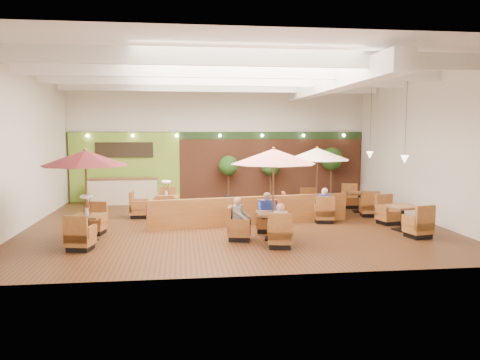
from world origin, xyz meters
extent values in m
plane|color=#381E0F|center=(0.00, 0.00, 0.00)|extent=(14.00, 14.00, 0.00)
cube|color=silver|center=(0.00, 6.00, 2.75)|extent=(14.00, 0.04, 5.50)
cube|color=silver|center=(0.00, -6.00, 2.75)|extent=(14.00, 0.04, 5.50)
cube|color=silver|center=(-7.00, 0.00, 2.75)|extent=(0.04, 12.00, 5.50)
cube|color=silver|center=(7.00, 0.00, 2.75)|extent=(0.04, 12.00, 5.50)
cube|color=white|center=(0.00, 0.00, 5.50)|extent=(14.00, 12.00, 0.04)
cube|color=brown|center=(0.00, 5.94, 1.60)|extent=(13.90, 0.10, 3.20)
cube|color=#1E3819|center=(0.00, 5.93, 3.05)|extent=(13.90, 0.12, 0.35)
cube|color=#7BAB31|center=(-4.40, 5.88, 1.60)|extent=(5.00, 0.08, 3.20)
cube|color=black|center=(-4.40, 5.80, 2.40)|extent=(2.60, 0.08, 0.70)
cube|color=white|center=(3.50, 0.00, 4.95)|extent=(0.60, 11.00, 0.60)
cube|color=white|center=(0.00, -4.00, 5.15)|extent=(13.60, 0.12, 0.45)
cube|color=white|center=(0.00, -1.30, 5.15)|extent=(13.60, 0.12, 0.45)
cube|color=white|center=(0.00, 1.30, 5.15)|extent=(13.60, 0.12, 0.45)
cube|color=white|center=(0.00, 4.00, 5.15)|extent=(13.60, 0.12, 0.45)
cylinder|color=black|center=(5.80, -1.00, 3.90)|extent=(0.01, 0.01, 3.20)
cone|color=white|center=(5.80, -1.00, 2.30)|extent=(0.28, 0.28, 0.28)
cylinder|color=black|center=(5.80, 2.00, 3.90)|extent=(0.01, 0.01, 3.20)
cone|color=white|center=(5.80, 2.00, 2.30)|extent=(0.28, 0.28, 0.28)
sphere|color=#FFEAC6|center=(-6.00, 5.70, 3.05)|extent=(0.14, 0.14, 0.14)
sphere|color=#FFEAC6|center=(-4.00, 5.70, 3.05)|extent=(0.14, 0.14, 0.14)
sphere|color=#FFEAC6|center=(-2.00, 5.70, 3.05)|extent=(0.14, 0.14, 0.14)
sphere|color=#FFEAC6|center=(0.00, 5.70, 3.05)|extent=(0.14, 0.14, 0.14)
sphere|color=#FFEAC6|center=(2.00, 5.70, 3.05)|extent=(0.14, 0.14, 0.14)
sphere|color=#FFEAC6|center=(4.00, 5.70, 3.05)|extent=(0.14, 0.14, 0.14)
sphere|color=#FFEAC6|center=(6.00, 5.70, 3.05)|extent=(0.14, 0.14, 0.14)
cube|color=beige|center=(-4.40, 5.10, 0.55)|extent=(3.00, 0.70, 1.10)
cube|color=brown|center=(-4.40, 5.10, 1.15)|extent=(3.00, 0.75, 0.06)
cube|color=brown|center=(0.61, -0.28, 0.50)|extent=(7.13, 1.27, 1.00)
cube|color=brown|center=(-4.57, -2.15, 0.77)|extent=(1.07, 1.07, 0.06)
cylinder|color=black|center=(-4.57, -2.15, 0.39)|extent=(0.11, 0.11, 0.70)
cube|color=black|center=(-4.57, -2.15, 0.02)|extent=(0.57, 0.57, 0.04)
cube|color=brown|center=(-4.57, -3.16, 0.32)|extent=(0.78, 0.78, 0.34)
cube|color=brown|center=(-4.51, -3.43, 0.64)|extent=(0.67, 0.24, 0.75)
cube|color=brown|center=(-4.87, -3.10, 0.53)|extent=(0.20, 0.59, 0.30)
cube|color=brown|center=(-4.26, -3.23, 0.53)|extent=(0.20, 0.59, 0.30)
cube|color=black|center=(-4.57, -3.16, 0.07)|extent=(0.69, 0.69, 0.15)
cube|color=brown|center=(-4.57, -1.14, 0.32)|extent=(0.78, 0.78, 0.34)
cube|color=brown|center=(-4.62, -0.87, 0.64)|extent=(0.67, 0.24, 0.75)
cube|color=brown|center=(-4.26, -1.20, 0.53)|extent=(0.20, 0.59, 0.30)
cube|color=brown|center=(-4.87, -1.07, 0.53)|extent=(0.20, 0.59, 0.30)
cube|color=black|center=(-4.57, -1.14, 0.07)|extent=(0.69, 0.69, 0.15)
cylinder|color=brown|center=(-4.57, -2.15, 1.33)|extent=(0.06, 0.06, 2.67)
cone|color=#52181A|center=(-4.57, -2.15, 2.49)|extent=(2.56, 2.56, 0.45)
sphere|color=brown|center=(-4.57, -2.15, 2.72)|extent=(0.10, 0.10, 0.10)
cylinder|color=silver|center=(-4.57, -2.15, 0.91)|extent=(0.10, 0.10, 0.22)
cube|color=brown|center=(0.93, -2.51, 0.78)|extent=(1.08, 1.08, 0.06)
cylinder|color=black|center=(0.93, -2.51, 0.40)|extent=(0.11, 0.11, 0.71)
cube|color=black|center=(0.93, -2.51, 0.02)|extent=(0.57, 0.57, 0.04)
cube|color=brown|center=(0.93, -3.53, 0.32)|extent=(0.79, 0.79, 0.34)
cube|color=brown|center=(0.99, -3.81, 0.65)|extent=(0.68, 0.24, 0.75)
cube|color=brown|center=(0.63, -3.47, 0.54)|extent=(0.21, 0.60, 0.30)
cube|color=brown|center=(1.24, -3.60, 0.54)|extent=(0.21, 0.60, 0.30)
cube|color=black|center=(0.93, -3.53, 0.08)|extent=(0.70, 0.70, 0.15)
cube|color=brown|center=(0.93, -1.49, 0.32)|extent=(0.79, 0.79, 0.34)
cube|color=brown|center=(0.88, -1.21, 0.65)|extent=(0.68, 0.24, 0.75)
cube|color=brown|center=(1.24, -1.55, 0.54)|extent=(0.21, 0.60, 0.30)
cube|color=brown|center=(0.63, -1.42, 0.54)|extent=(0.21, 0.60, 0.30)
cube|color=black|center=(0.93, -1.49, 0.08)|extent=(0.70, 0.70, 0.15)
cube|color=brown|center=(-0.09, -2.51, 0.32)|extent=(0.79, 0.79, 0.34)
cube|color=brown|center=(0.18, -2.45, 0.65)|extent=(0.24, 0.68, 0.75)
cube|color=brown|center=(-0.03, -2.20, 0.54)|extent=(0.60, 0.21, 0.30)
cube|color=brown|center=(-0.15, -2.82, 0.54)|extent=(0.60, 0.21, 0.30)
cube|color=black|center=(-0.09, -2.51, 0.08)|extent=(0.70, 0.70, 0.15)
cylinder|color=brown|center=(0.93, -2.51, 1.35)|extent=(0.06, 0.06, 2.69)
cone|color=#F17974|center=(0.93, -2.51, 2.51)|extent=(2.59, 2.59, 0.45)
sphere|color=brown|center=(0.93, -2.51, 2.74)|extent=(0.10, 0.10, 0.10)
cube|color=brown|center=(3.23, 0.78, 0.75)|extent=(0.99, 0.99, 0.06)
cylinder|color=black|center=(3.23, 0.78, 0.38)|extent=(0.10, 0.10, 0.69)
cube|color=black|center=(3.23, 0.78, 0.02)|extent=(0.52, 0.52, 0.04)
cube|color=brown|center=(3.23, -0.21, 0.31)|extent=(0.72, 0.72, 0.33)
cube|color=brown|center=(3.27, -0.48, 0.62)|extent=(0.65, 0.18, 0.73)
cube|color=brown|center=(2.93, -0.17, 0.52)|extent=(0.16, 0.58, 0.29)
cube|color=brown|center=(3.53, -0.25, 0.52)|extent=(0.16, 0.58, 0.29)
cube|color=black|center=(3.23, -0.21, 0.07)|extent=(0.64, 0.64, 0.15)
cube|color=brown|center=(3.23, 1.77, 0.31)|extent=(0.72, 0.72, 0.33)
cube|color=brown|center=(3.20, 2.03, 0.62)|extent=(0.65, 0.18, 0.73)
cube|color=brown|center=(3.53, 1.73, 0.52)|extent=(0.16, 0.58, 0.29)
cube|color=brown|center=(2.93, 1.80, 0.52)|extent=(0.16, 0.58, 0.29)
cube|color=black|center=(3.23, 1.77, 0.07)|extent=(0.64, 0.64, 0.15)
cube|color=brown|center=(2.25, 0.78, 0.31)|extent=(0.72, 0.72, 0.33)
cube|color=brown|center=(2.51, 0.81, 0.62)|extent=(0.18, 0.65, 0.73)
cube|color=brown|center=(2.29, 1.08, 0.52)|extent=(0.58, 0.16, 0.29)
cube|color=brown|center=(2.21, 0.48, 0.52)|extent=(0.58, 0.16, 0.29)
cube|color=black|center=(2.25, 0.78, 0.07)|extent=(0.64, 0.64, 0.15)
cylinder|color=brown|center=(3.23, 0.78, 1.30)|extent=(0.06, 0.06, 2.60)
cone|color=beige|center=(3.23, 0.78, 2.42)|extent=(2.49, 2.49, 0.45)
sphere|color=brown|center=(3.23, 0.78, 2.65)|extent=(0.10, 0.10, 0.10)
cube|color=brown|center=(-2.38, 1.55, 0.77)|extent=(0.95, 0.95, 0.06)
cylinder|color=black|center=(-2.38, 1.55, 0.39)|extent=(0.11, 0.11, 0.70)
cube|color=black|center=(-2.38, 1.55, 0.02)|extent=(0.50, 0.50, 0.04)
cube|color=brown|center=(-2.38, 0.54, 0.32)|extent=(0.69, 0.69, 0.34)
cube|color=brown|center=(-2.37, 0.27, 0.64)|extent=(0.66, 0.14, 0.74)
cube|color=brown|center=(-2.69, 0.56, 0.53)|extent=(0.11, 0.59, 0.30)
cube|color=brown|center=(-2.08, 0.53, 0.53)|extent=(0.11, 0.59, 0.30)
cube|color=black|center=(-2.38, 0.54, 0.07)|extent=(0.61, 0.61, 0.15)
cube|color=brown|center=(-2.38, 2.57, 0.32)|extent=(0.69, 0.69, 0.34)
cube|color=brown|center=(-2.40, 2.84, 0.64)|extent=(0.66, 0.14, 0.74)
cube|color=brown|center=(-2.08, 2.55, 0.53)|extent=(0.11, 0.59, 0.30)
cube|color=brown|center=(-2.69, 2.58, 0.53)|extent=(0.11, 0.59, 0.30)
cube|color=black|center=(-2.38, 2.57, 0.07)|extent=(0.61, 0.61, 0.15)
cube|color=brown|center=(-3.40, 1.55, 0.32)|extent=(0.69, 0.69, 0.34)
cube|color=brown|center=(-3.12, 1.57, 0.64)|extent=(0.14, 0.66, 0.74)
cube|color=brown|center=(-3.38, 1.86, 0.53)|extent=(0.59, 0.11, 0.30)
cube|color=brown|center=(-3.41, 1.25, 0.53)|extent=(0.59, 0.11, 0.30)
cube|color=black|center=(-3.40, 1.55, 0.07)|extent=(0.61, 0.61, 0.15)
cylinder|color=silver|center=(-2.38, 1.55, 0.91)|extent=(0.10, 0.10, 0.22)
cube|color=brown|center=(5.40, -1.80, 0.79)|extent=(1.11, 1.11, 0.07)
cylinder|color=black|center=(5.40, -1.80, 0.41)|extent=(0.11, 0.11, 0.72)
cube|color=black|center=(5.40, -1.80, 0.02)|extent=(0.59, 0.59, 0.04)
cube|color=brown|center=(5.40, -2.84, 0.33)|extent=(0.81, 0.81, 0.35)
cube|color=brown|center=(5.34, -3.12, 0.66)|extent=(0.69, 0.25, 0.77)
cube|color=brown|center=(5.09, -2.91, 0.55)|extent=(0.22, 0.61, 0.31)
cube|color=brown|center=(5.71, -2.77, 0.55)|extent=(0.22, 0.61, 0.31)
cube|color=black|center=(5.40, -2.84, 0.08)|extent=(0.72, 0.72, 0.15)
cube|color=brown|center=(5.40, -0.76, 0.33)|extent=(0.81, 0.81, 0.35)
cube|color=brown|center=(5.46, -0.48, 0.66)|extent=(0.69, 0.25, 0.77)
cube|color=brown|center=(5.71, -0.69, 0.55)|extent=(0.22, 0.61, 0.31)
cube|color=brown|center=(5.09, -0.83, 0.55)|extent=(0.22, 0.61, 0.31)
cube|color=black|center=(5.40, -0.76, 0.08)|extent=(0.72, 0.72, 0.15)
cube|color=brown|center=(5.33, 1.80, 0.77)|extent=(1.06, 1.06, 0.06)
cylinder|color=black|center=(5.33, 1.80, 0.39)|extent=(0.11, 0.11, 0.70)
cube|color=black|center=(5.33, 1.80, 0.02)|extent=(0.56, 0.56, 0.04)
cube|color=brown|center=(5.33, 0.79, 0.32)|extent=(0.77, 0.77, 0.34)
cube|color=brown|center=(5.38, 0.52, 0.64)|extent=(0.67, 0.23, 0.74)
cube|color=brown|center=(5.03, 0.85, 0.53)|extent=(0.19, 0.59, 0.30)
cube|color=brown|center=(5.63, 0.73, 0.53)|extent=(0.19, 0.59, 0.30)
cube|color=black|center=(5.33, 0.79, 0.07)|extent=(0.68, 0.68, 0.15)
cube|color=brown|center=(5.33, 2.81, 0.32)|extent=(0.77, 0.77, 0.34)
cube|color=brown|center=(5.28, 3.08, 0.64)|extent=(0.67, 0.23, 0.74)
cube|color=brown|center=(5.63, 2.76, 0.53)|extent=(0.19, 0.59, 0.30)
cube|color=brown|center=(5.03, 2.87, 0.53)|extent=(0.19, 0.59, 0.30)
cube|color=black|center=(5.33, 2.81, 0.07)|extent=(0.68, 0.68, 0.15)
cylinder|color=black|center=(0.36, 5.30, 0.14)|extent=(0.38, 0.38, 0.29)
cylinder|color=#472D19|center=(0.36, 5.30, 0.91)|extent=(0.08, 0.08, 1.24)
sphere|color=#173B13|center=(0.36, 5.30, 1.67)|extent=(0.92, 0.92, 0.92)
cylinder|color=black|center=(2.34, 5.30, 0.14)|extent=(0.37, 0.37, 0.28)
cylinder|color=#472D19|center=(2.34, 5.30, 0.88)|extent=(0.07, 0.07, 1.20)
sphere|color=#173B13|center=(2.34, 5.30, 1.62)|extent=(0.89, 0.89, 0.89)
cylinder|color=black|center=(5.27, 5.30, 0.17)|extent=(0.44, 0.44, 0.33)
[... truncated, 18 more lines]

